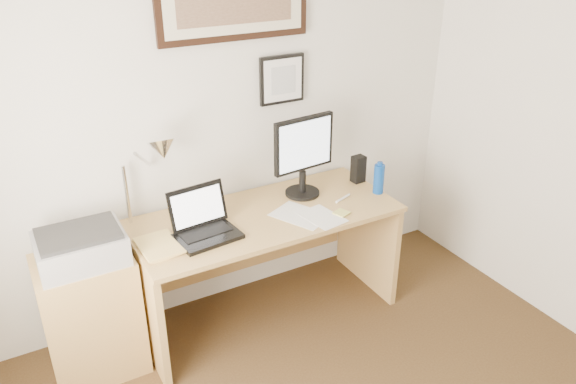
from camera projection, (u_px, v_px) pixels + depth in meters
wall_back at (214, 121)px, 3.38m from camera, size 3.50×0.02×2.50m
side_cabinet at (92, 315)px, 3.11m from camera, size 0.50×0.40×0.73m
water_bottle at (379, 179)px, 3.59m from camera, size 0.07×0.07×0.19m
bottle_cap at (380, 164)px, 3.54m from camera, size 0.03×0.03×0.02m
speaker at (358, 169)px, 3.74m from camera, size 0.09×0.08×0.18m
paper_sheet_a at (300, 215)px, 3.35m from camera, size 0.35×0.39×0.00m
paper_sheet_b at (322, 217)px, 3.33m from camera, size 0.23×0.30×0.00m
sticky_pad at (341, 213)px, 3.37m from camera, size 0.10×0.10×0.01m
marker_pen at (343, 198)px, 3.54m from camera, size 0.14×0.06×0.02m
book at (140, 251)px, 2.97m from camera, size 0.22×0.29×0.02m
desk at (261, 241)px, 3.54m from camera, size 1.60×0.70×0.75m
laptop at (204, 225)px, 3.13m from camera, size 0.36×0.33×0.26m
lcd_monitor at (304, 153)px, 3.47m from camera, size 0.42×0.22×0.52m
printer at (81, 247)px, 2.90m from camera, size 0.44×0.34×0.18m
desk_lamp at (159, 153)px, 3.08m from camera, size 0.29×0.27×0.53m
picture_small at (282, 80)px, 3.46m from camera, size 0.30×0.03×0.30m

